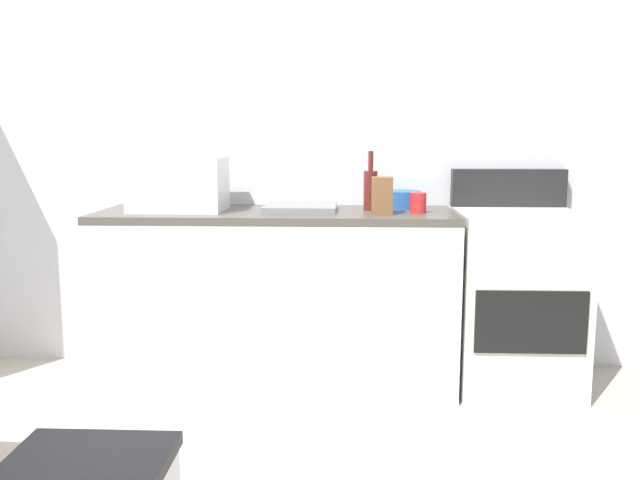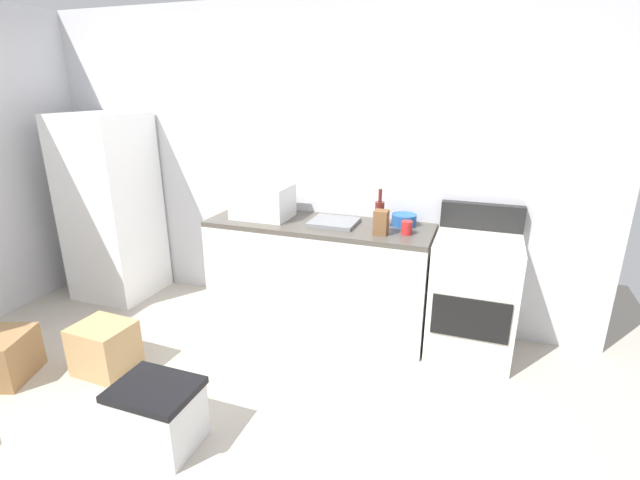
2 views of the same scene
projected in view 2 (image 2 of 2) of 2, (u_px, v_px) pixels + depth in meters
The scene contains 13 objects.
ground_plane at pixel (212, 400), 2.98m from camera, with size 6.00×6.00×0.00m, color #B2A899.
wall_back at pixel (300, 164), 3.95m from camera, with size 5.00×0.10×2.60m, color silver.
kitchen_counter at pixel (319, 275), 3.81m from camera, with size 1.80×0.60×0.90m.
refrigerator at pixel (111, 207), 4.30m from camera, with size 0.68×0.66×1.71m, color white.
stove_oven at pixel (473, 295), 3.42m from camera, with size 0.60×0.61×1.10m.
microwave at pixel (263, 201), 3.78m from camera, with size 0.46×0.34×0.27m, color white.
sink_basin at pixel (334, 222), 3.63m from camera, with size 0.36×0.32×0.03m, color slate.
wine_bottle at pixel (379, 213), 3.52m from camera, with size 0.07×0.07×0.30m.
coffee_mug at pixel (407, 228), 3.37m from camera, with size 0.08×0.08×0.10m, color red.
knife_block at pixel (381, 222), 3.36m from camera, with size 0.10×0.10×0.18m, color brown.
mixing_bowl at pixel (404, 220), 3.58m from camera, with size 0.19×0.19×0.09m, color #2659A5.
cardboard_box_large at pixel (105, 348), 3.25m from camera, with size 0.38×0.33×0.36m, color tan.
storage_bin at pixel (158, 415), 2.57m from camera, with size 0.46×0.36×0.38m.
Camera 2 is at (1.51, -2.10, 1.94)m, focal length 25.81 mm.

